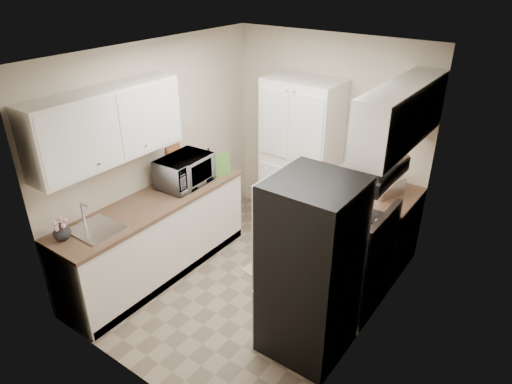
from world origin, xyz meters
TOP-DOWN VIEW (x-y plane):
  - ground at (0.00, 0.00)m, footprint 3.20×3.20m
  - room_shell at (-0.02, -0.01)m, footprint 2.64×3.24m
  - pantry_cabinet at (-0.20, 1.32)m, footprint 0.90×0.55m
  - base_cabinet_left at (-0.99, -0.43)m, footprint 0.60×2.30m
  - countertop_left at (-0.99, -0.43)m, footprint 0.63×2.33m
  - base_cabinet_right at (0.99, 1.19)m, footprint 0.60×0.80m
  - countertop_right at (0.99, 1.19)m, footprint 0.63×0.83m
  - electric_range at (0.97, 0.39)m, footprint 0.71×0.78m
  - refrigerator at (0.94, -0.41)m, footprint 0.70×0.72m
  - microwave at (-0.99, 0.07)m, footprint 0.44×0.63m
  - wine_bottle at (-0.98, 0.48)m, footprint 0.07×0.07m
  - flower_vase at (-1.11, -1.43)m, footprint 0.21×0.21m
  - cutting_board at (-0.81, 0.52)m, footprint 0.09×0.21m
  - toaster_oven at (0.94, 1.18)m, footprint 0.40×0.44m
  - fruit_basket at (0.93, 1.20)m, footprint 0.29×0.29m
  - kitchen_mat at (0.09, 0.51)m, footprint 0.68×0.95m

SIDE VIEW (x-z plane):
  - ground at x=0.00m, z-range 0.00..0.00m
  - kitchen_mat at x=0.09m, z-range 0.00..0.01m
  - base_cabinet_left at x=-0.99m, z-range 0.00..0.88m
  - base_cabinet_right at x=0.99m, z-range 0.00..0.88m
  - electric_range at x=0.97m, z-range -0.09..1.04m
  - refrigerator at x=0.94m, z-range 0.00..1.70m
  - countertop_left at x=-0.99m, z-range 0.88..0.92m
  - countertop_right at x=0.99m, z-range 0.88..0.92m
  - pantry_cabinet at x=-0.20m, z-range 0.00..2.00m
  - flower_vase at x=-1.11m, z-range 0.92..1.09m
  - toaster_oven at x=0.94m, z-range 0.92..1.13m
  - cutting_board at x=-0.81m, z-range 0.92..1.19m
  - wine_bottle at x=-0.98m, z-range 0.92..1.21m
  - microwave at x=-0.99m, z-range 0.92..1.26m
  - fruit_basket at x=0.93m, z-range 1.13..1.23m
  - room_shell at x=-0.02m, z-range 0.37..2.89m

